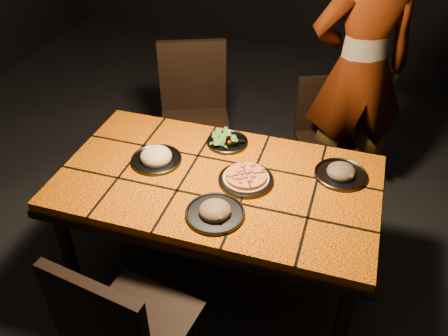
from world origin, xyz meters
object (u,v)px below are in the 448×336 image
(chair_far_left, at_px, (194,107))
(plate_pizza, at_px, (246,178))
(chair_near, at_px, (122,330))
(chair_far_right, at_px, (324,129))
(diner, at_px, (360,71))
(plate_pasta, at_px, (156,157))
(dining_table, at_px, (218,190))

(chair_far_left, xyz_separation_m, plate_pizza, (0.61, -0.87, 0.19))
(chair_near, distance_m, chair_far_right, 1.97)
(diner, relative_size, plate_pasta, 6.82)
(chair_far_right, bearing_deg, diner, -12.26)
(chair_far_right, distance_m, plate_pasta, 1.32)
(chair_near, relative_size, plate_pasta, 3.63)
(chair_near, bearing_deg, chair_far_left, -70.52)
(chair_near, xyz_separation_m, chair_far_right, (0.56, 1.89, -0.09))
(dining_table, relative_size, plate_pasta, 6.04)
(chair_near, xyz_separation_m, plate_pizza, (0.28, 0.84, 0.21))
(dining_table, height_order, chair_near, chair_near)
(plate_pizza, bearing_deg, dining_table, -171.63)
(dining_table, relative_size, chair_near, 1.66)
(chair_far_right, bearing_deg, plate_pizza, -129.45)
(chair_far_left, xyz_separation_m, diner, (1.05, 0.21, 0.33))
(plate_pizza, bearing_deg, chair_far_left, 124.81)
(chair_far_right, height_order, plate_pizza, chair_far_right)
(plate_pasta, bearing_deg, diner, 48.71)
(chair_far_left, xyz_separation_m, plate_pasta, (0.11, -0.85, 0.19))
(chair_near, relative_size, plate_pizza, 3.13)
(chair_far_right, relative_size, diner, 0.45)
(chair_near, bearing_deg, diner, -101.80)
(chair_far_right, height_order, diner, diner)
(plate_pizza, height_order, plate_pasta, plate_pasta)
(dining_table, distance_m, chair_far_right, 1.17)
(chair_far_right, bearing_deg, dining_table, -136.03)
(plate_pizza, bearing_deg, diner, 67.95)
(chair_far_right, relative_size, plate_pasta, 3.06)
(chair_far_left, bearing_deg, plate_pasta, -104.92)
(chair_near, height_order, chair_far_right, chair_near)
(dining_table, height_order, chair_far_right, chair_far_right)
(dining_table, distance_m, plate_pasta, 0.37)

